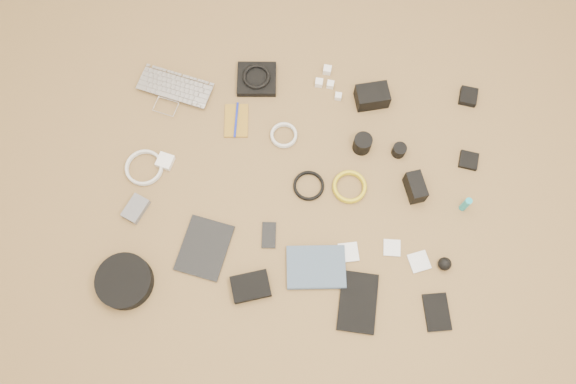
# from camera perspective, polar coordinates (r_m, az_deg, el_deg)

# --- Properties ---
(laptop) EXTENTS (0.34, 0.27, 0.02)m
(laptop) POSITION_cam_1_polar(r_m,az_deg,el_deg) (2.39, -11.77, 9.50)
(laptop) COLOR #B6B7BB
(laptop) RESTS_ON ground
(headphone_pouch) EXTENTS (0.18, 0.17, 0.03)m
(headphone_pouch) POSITION_cam_1_polar(r_m,az_deg,el_deg) (2.38, -3.19, 11.37)
(headphone_pouch) COLOR black
(headphone_pouch) RESTS_ON ground
(headphones) EXTENTS (0.13, 0.13, 0.01)m
(headphones) POSITION_cam_1_polar(r_m,az_deg,el_deg) (2.36, -3.22, 11.63)
(headphones) COLOR black
(headphones) RESTS_ON headphone_pouch
(charger_a) EXTENTS (0.03, 0.03, 0.03)m
(charger_a) POSITION_cam_1_polar(r_m,az_deg,el_deg) (2.37, 3.17, 11.02)
(charger_a) COLOR white
(charger_a) RESTS_ON ground
(charger_b) EXTENTS (0.03, 0.03, 0.03)m
(charger_b) POSITION_cam_1_polar(r_m,az_deg,el_deg) (2.40, 4.01, 12.26)
(charger_b) COLOR white
(charger_b) RESTS_ON ground
(charger_c) EXTENTS (0.03, 0.03, 0.03)m
(charger_c) POSITION_cam_1_polar(r_m,az_deg,el_deg) (2.37, 4.33, 10.84)
(charger_c) COLOR white
(charger_c) RESTS_ON ground
(charger_d) EXTENTS (0.03, 0.03, 0.03)m
(charger_d) POSITION_cam_1_polar(r_m,az_deg,el_deg) (2.35, 5.12, 9.66)
(charger_d) COLOR white
(charger_d) RESTS_ON ground
(dslr_camera) EXTENTS (0.15, 0.12, 0.07)m
(dslr_camera) POSITION_cam_1_polar(r_m,az_deg,el_deg) (2.34, 8.54, 9.59)
(dslr_camera) COLOR black
(dslr_camera) RESTS_ON ground
(lens_pouch) EXTENTS (0.08, 0.08, 0.03)m
(lens_pouch) POSITION_cam_1_polar(r_m,az_deg,el_deg) (2.45, 17.84, 9.23)
(lens_pouch) COLOR black
(lens_pouch) RESTS_ON ground
(notebook_olive) EXTENTS (0.11, 0.16, 0.01)m
(notebook_olive) POSITION_cam_1_polar(r_m,az_deg,el_deg) (2.31, -5.27, 7.23)
(notebook_olive) COLOR olive
(notebook_olive) RESTS_ON ground
(pen_blue) EXTENTS (0.02, 0.15, 0.01)m
(pen_blue) POSITION_cam_1_polar(r_m,az_deg,el_deg) (2.30, -5.29, 7.33)
(pen_blue) COLOR #1524B0
(pen_blue) RESTS_ON notebook_olive
(cable_white_a) EXTENTS (0.11, 0.11, 0.01)m
(cable_white_a) POSITION_cam_1_polar(r_m,az_deg,el_deg) (2.27, -0.43, 5.73)
(cable_white_a) COLOR silver
(cable_white_a) RESTS_ON ground
(lens_a) EXTENTS (0.09, 0.09, 0.08)m
(lens_a) POSITION_cam_1_polar(r_m,az_deg,el_deg) (2.24, 7.56, 4.89)
(lens_a) COLOR black
(lens_a) RESTS_ON ground
(lens_b) EXTENTS (0.06, 0.06, 0.05)m
(lens_b) POSITION_cam_1_polar(r_m,az_deg,el_deg) (2.27, 11.22, 4.18)
(lens_b) COLOR black
(lens_b) RESTS_ON ground
(card_reader) EXTENTS (0.08, 0.08, 0.02)m
(card_reader) POSITION_cam_1_polar(r_m,az_deg,el_deg) (2.34, 17.87, 3.08)
(card_reader) COLOR black
(card_reader) RESTS_ON ground
(power_brick) EXTENTS (0.07, 0.07, 0.03)m
(power_brick) POSITION_cam_1_polar(r_m,az_deg,el_deg) (2.27, -12.37, 3.08)
(power_brick) COLOR white
(power_brick) RESTS_ON ground
(cable_white_b) EXTENTS (0.19, 0.19, 0.01)m
(cable_white_b) POSITION_cam_1_polar(r_m,az_deg,el_deg) (2.29, -14.37, 2.36)
(cable_white_b) COLOR silver
(cable_white_b) RESTS_ON ground
(cable_black) EXTENTS (0.15, 0.15, 0.01)m
(cable_black) POSITION_cam_1_polar(r_m,az_deg,el_deg) (2.19, 2.11, 0.60)
(cable_black) COLOR black
(cable_black) RESTS_ON ground
(cable_yellow) EXTENTS (0.16, 0.16, 0.02)m
(cable_yellow) POSITION_cam_1_polar(r_m,az_deg,el_deg) (2.20, 6.24, 0.47)
(cable_yellow) COLOR gold
(cable_yellow) RESTS_ON ground
(flash) EXTENTS (0.09, 0.12, 0.08)m
(flash) POSITION_cam_1_polar(r_m,az_deg,el_deg) (2.21, 12.81, 0.48)
(flash) COLOR black
(flash) RESTS_ON ground
(lens_cleaner) EXTENTS (0.03, 0.03, 0.09)m
(lens_cleaner) POSITION_cam_1_polar(r_m,az_deg,el_deg) (2.23, 17.59, -1.20)
(lens_cleaner) COLOR teal
(lens_cleaner) RESTS_ON ground
(battery_charger) EXTENTS (0.10, 0.12, 0.03)m
(battery_charger) POSITION_cam_1_polar(r_m,az_deg,el_deg) (2.23, -15.22, -1.64)
(battery_charger) COLOR slate
(battery_charger) RESTS_ON ground
(tablet) EXTENTS (0.20, 0.25, 0.01)m
(tablet) POSITION_cam_1_polar(r_m,az_deg,el_deg) (2.14, -8.48, -5.64)
(tablet) COLOR black
(tablet) RESTS_ON ground
(phone) EXTENTS (0.06, 0.11, 0.01)m
(phone) POSITION_cam_1_polar(r_m,az_deg,el_deg) (2.14, -1.95, -4.40)
(phone) COLOR black
(phone) RESTS_ON ground
(filter_case_left) EXTENTS (0.09, 0.09, 0.01)m
(filter_case_left) POSITION_cam_1_polar(r_m,az_deg,el_deg) (2.13, 6.16, -6.11)
(filter_case_left) COLOR silver
(filter_case_left) RESTS_ON ground
(filter_case_mid) EXTENTS (0.07, 0.07, 0.01)m
(filter_case_mid) POSITION_cam_1_polar(r_m,az_deg,el_deg) (2.16, 10.51, -5.60)
(filter_case_mid) COLOR silver
(filter_case_mid) RESTS_ON ground
(filter_case_right) EXTENTS (0.10, 0.10, 0.01)m
(filter_case_right) POSITION_cam_1_polar(r_m,az_deg,el_deg) (2.17, 13.17, -6.91)
(filter_case_right) COLOR silver
(filter_case_right) RESTS_ON ground
(air_blower) EXTENTS (0.06, 0.06, 0.05)m
(air_blower) POSITION_cam_1_polar(r_m,az_deg,el_deg) (2.17, 15.63, -7.04)
(air_blower) COLOR black
(air_blower) RESTS_ON ground
(headphone_case) EXTENTS (0.21, 0.21, 0.06)m
(headphone_case) POSITION_cam_1_polar(r_m,az_deg,el_deg) (2.16, -16.27, -8.70)
(headphone_case) COLOR black
(headphone_case) RESTS_ON ground
(drive_case) EXTENTS (0.16, 0.14, 0.03)m
(drive_case) POSITION_cam_1_polar(r_m,az_deg,el_deg) (2.09, -3.81, -9.56)
(drive_case) COLOR black
(drive_case) RESTS_ON ground
(paperback) EXTENTS (0.24, 0.19, 0.02)m
(paperback) POSITION_cam_1_polar(r_m,az_deg,el_deg) (2.09, 2.94, -9.83)
(paperback) COLOR #3C4F66
(paperback) RESTS_ON ground
(notebook_black_a) EXTENTS (0.14, 0.22, 0.02)m
(notebook_black_a) POSITION_cam_1_polar(r_m,az_deg,el_deg) (2.10, 7.11, -11.04)
(notebook_black_a) COLOR black
(notebook_black_a) RESTS_ON ground
(notebook_black_b) EXTENTS (0.11, 0.15, 0.01)m
(notebook_black_b) POSITION_cam_1_polar(r_m,az_deg,el_deg) (2.15, 14.88, -11.71)
(notebook_black_b) COLOR black
(notebook_black_b) RESTS_ON ground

